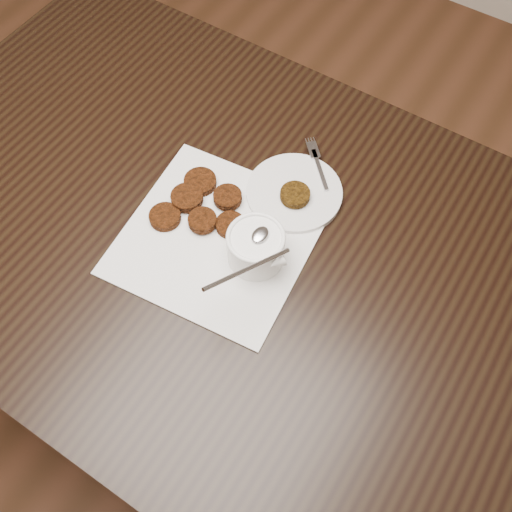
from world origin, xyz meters
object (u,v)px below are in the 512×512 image
Objects in this scene: napkin at (217,238)px; plate_with_patty at (294,191)px; sauce_ramekin at (256,236)px; table at (229,318)px.

plate_with_patty is at bearing 67.35° from napkin.
napkin is 2.36× the size of sauce_ramekin.
plate_with_patty reaches higher than table.
table is 10.20× the size of sauce_ramekin.
table is at bearing 104.49° from napkin.
plate_with_patty is at bearing 63.75° from table.
table is 0.45m from sauce_ramekin.
sauce_ramekin is at bearing 2.38° from napkin.
sauce_ramekin is at bearing -84.87° from plate_with_patty.
table is 7.78× the size of plate_with_patty.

